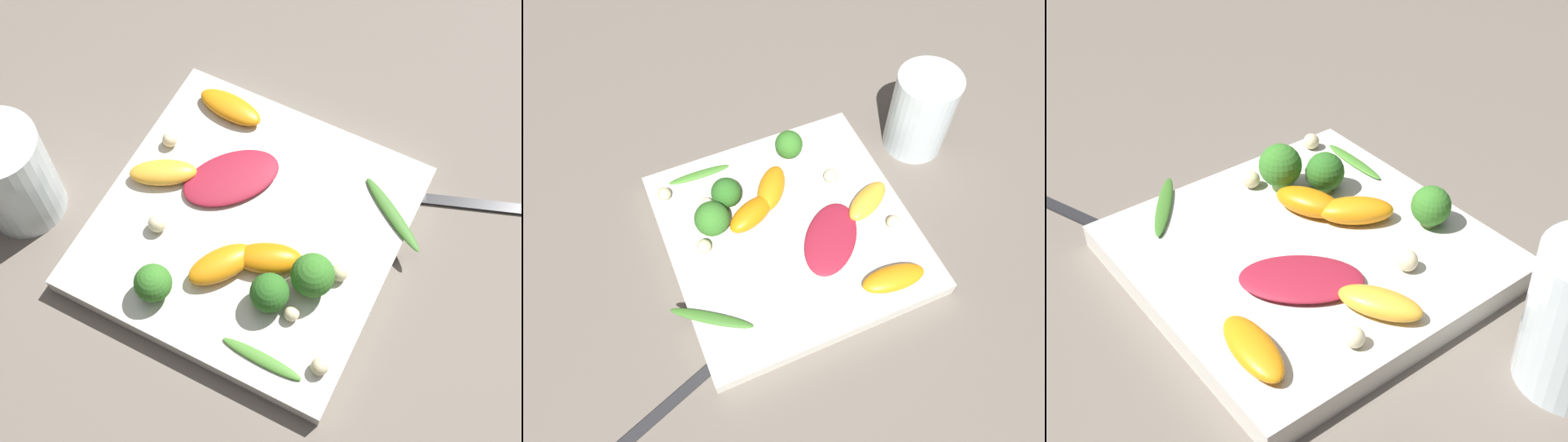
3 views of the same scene
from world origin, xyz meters
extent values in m
plane|color=#6B6056|center=(0.00, 0.00, 0.00)|extent=(2.40, 2.40, 0.00)
cube|color=silver|center=(0.00, 0.00, 0.01)|extent=(0.27, 0.27, 0.02)
cube|color=#262628|center=(-0.21, -0.14, 0.00)|extent=(0.18, 0.07, 0.01)
ellipsoid|color=maroon|center=(0.04, -0.03, 0.03)|extent=(0.10, 0.11, 0.01)
ellipsoid|color=orange|center=(0.00, 0.05, 0.03)|extent=(0.06, 0.07, 0.02)
ellipsoid|color=orange|center=(-0.03, 0.03, 0.03)|extent=(0.07, 0.05, 0.02)
ellipsoid|color=orange|center=(0.07, -0.10, 0.03)|extent=(0.07, 0.04, 0.02)
ellipsoid|color=#FCAD33|center=(0.10, -0.01, 0.03)|extent=(0.07, 0.06, 0.02)
cylinder|color=#84AD5B|center=(-0.08, 0.03, 0.03)|extent=(0.02, 0.02, 0.01)
sphere|color=#387A28|center=(-0.08, 0.03, 0.05)|extent=(0.04, 0.04, 0.04)
cylinder|color=#84AD5B|center=(0.04, 0.10, 0.03)|extent=(0.01, 0.01, 0.01)
sphere|color=#387A28|center=(0.04, 0.10, 0.04)|extent=(0.03, 0.03, 0.03)
cylinder|color=#84AD5B|center=(-0.05, 0.06, 0.03)|extent=(0.01, 0.01, 0.01)
sphere|color=#2D6B23|center=(-0.05, 0.06, 0.04)|extent=(0.03, 0.03, 0.03)
ellipsoid|color=#47842D|center=(-0.07, 0.11, 0.02)|extent=(0.08, 0.01, 0.00)
ellipsoid|color=#3D7528|center=(-0.12, -0.07, 0.02)|extent=(0.08, 0.06, 0.00)
sphere|color=beige|center=(0.07, 0.04, 0.03)|extent=(0.02, 0.02, 0.02)
sphere|color=beige|center=(0.11, -0.04, 0.03)|extent=(0.02, 0.02, 0.02)
sphere|color=beige|center=(-0.08, 0.06, 0.03)|extent=(0.01, 0.01, 0.01)
sphere|color=beige|center=(-0.10, 0.01, 0.03)|extent=(0.02, 0.02, 0.02)
sphere|color=beige|center=(-0.12, 0.10, 0.03)|extent=(0.02, 0.02, 0.02)
camera|label=1|loc=(-0.15, 0.27, 0.63)|focal=50.00mm
camera|label=2|loc=(-0.12, -0.27, 0.52)|focal=35.00mm
camera|label=3|loc=(0.37, -0.29, 0.39)|focal=50.00mm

